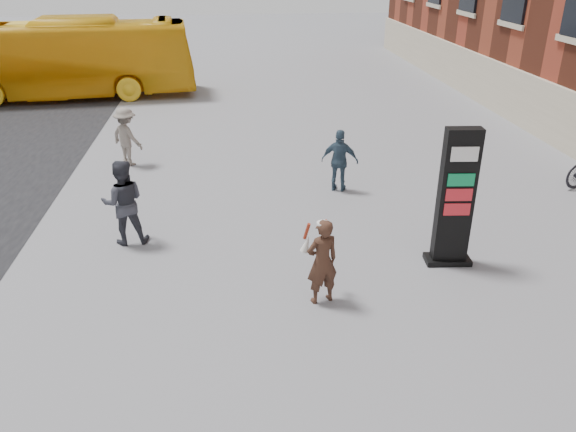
{
  "coord_description": "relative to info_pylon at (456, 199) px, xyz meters",
  "views": [
    {
      "loc": [
        -0.67,
        -7.91,
        5.51
      ],
      "look_at": [
        0.32,
        1.19,
        1.19
      ],
      "focal_mm": 35.0,
      "sensor_mm": 36.0,
      "label": 1
    }
  ],
  "objects": [
    {
      "name": "ground",
      "position": [
        -3.46,
        -1.26,
        -1.35
      ],
      "size": [
        100.0,
        100.0,
        0.0
      ],
      "primitive_type": "plane",
      "color": "#9E9EA3"
    },
    {
      "name": "info_pylon",
      "position": [
        0.0,
        0.0,
        0.0
      ],
      "size": [
        0.9,
        0.51,
        2.71
      ],
      "rotation": [
        0.0,
        0.0,
        -0.09
      ],
      "color": "black",
      "rests_on": "ground"
    },
    {
      "name": "woman",
      "position": [
        -2.68,
        -1.06,
        -0.55
      ],
      "size": [
        0.7,
        0.67,
        1.56
      ],
      "rotation": [
        0.0,
        0.0,
        3.43
      ],
      "color": "#361F15",
      "rests_on": "ground"
    },
    {
      "name": "bus",
      "position": [
        -11.15,
        14.95,
        0.23
      ],
      "size": [
        11.55,
        3.56,
        3.17
      ],
      "primitive_type": "imported",
      "rotation": [
        0.0,
        0.0,
        1.65
      ],
      "color": "yellow",
      "rests_on": "road"
    },
    {
      "name": "pedestrian_a",
      "position": [
        -6.33,
        1.54,
        -0.45
      ],
      "size": [
        0.95,
        0.79,
        1.8
      ],
      "primitive_type": "imported",
      "rotation": [
        0.0,
        0.0,
        3.27
      ],
      "color": "#35363F",
      "rests_on": "ground"
    },
    {
      "name": "pedestrian_b",
      "position": [
        -6.99,
        6.37,
        -0.53
      ],
      "size": [
        1.2,
        1.15,
        1.64
      ],
      "primitive_type": "imported",
      "rotation": [
        0.0,
        0.0,
        2.44
      ],
      "color": "gray",
      "rests_on": "ground"
    },
    {
      "name": "pedestrian_c",
      "position": [
        -1.42,
        3.84,
        -0.56
      ],
      "size": [
        1.0,
        0.68,
        1.58
      ],
      "primitive_type": "imported",
      "rotation": [
        0.0,
        0.0,
        2.79
      ],
      "color": "#374D60",
      "rests_on": "ground"
    }
  ]
}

